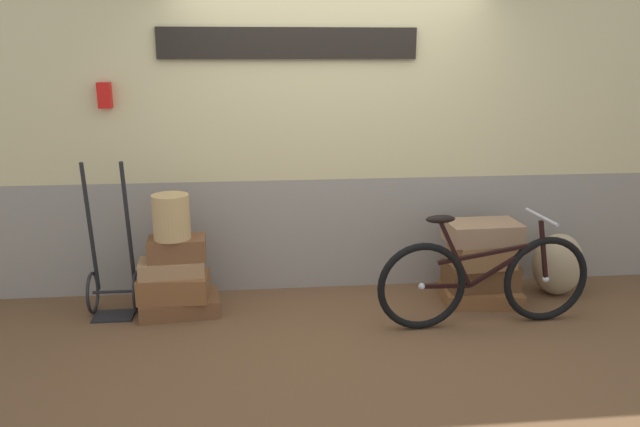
{
  "coord_description": "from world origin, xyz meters",
  "views": [
    {
      "loc": [
        -0.63,
        -4.3,
        2.02
      ],
      "look_at": [
        -0.16,
        0.2,
        0.82
      ],
      "focal_mm": 34.52,
      "sensor_mm": 36.0,
      "label": 1
    }
  ],
  "objects_px": {
    "suitcase_1": "(174,287)",
    "suitcase_4": "(480,294)",
    "wicker_basket": "(171,217)",
    "burlap_sack": "(558,264)",
    "suitcase_3": "(177,248)",
    "suitcase_6": "(482,254)",
    "suitcase_2": "(172,267)",
    "suitcase_0": "(180,305)",
    "suitcase_5": "(480,275)",
    "suitcase_7": "(483,232)",
    "bicycle": "(484,280)",
    "luggage_trolley": "(114,280)"
  },
  "relations": [
    {
      "from": "suitcase_1",
      "to": "luggage_trolley",
      "type": "relative_size",
      "value": 0.43
    },
    {
      "from": "suitcase_0",
      "to": "suitcase_5",
      "type": "height_order",
      "value": "suitcase_5"
    },
    {
      "from": "suitcase_5",
      "to": "burlap_sack",
      "type": "height_order",
      "value": "burlap_sack"
    },
    {
      "from": "suitcase_2",
      "to": "burlap_sack",
      "type": "height_order",
      "value": "burlap_sack"
    },
    {
      "from": "suitcase_1",
      "to": "suitcase_5",
      "type": "bearing_deg",
      "value": 2.98
    },
    {
      "from": "suitcase_1",
      "to": "suitcase_7",
      "type": "relative_size",
      "value": 0.92
    },
    {
      "from": "suitcase_3",
      "to": "burlap_sack",
      "type": "relative_size",
      "value": 0.82
    },
    {
      "from": "suitcase_0",
      "to": "luggage_trolley",
      "type": "distance_m",
      "value": 0.55
    },
    {
      "from": "suitcase_4",
      "to": "suitcase_7",
      "type": "distance_m",
      "value": 0.54
    },
    {
      "from": "wicker_basket",
      "to": "burlap_sack",
      "type": "bearing_deg",
      "value": 1.54
    },
    {
      "from": "suitcase_2",
      "to": "suitcase_6",
      "type": "bearing_deg",
      "value": -5.68
    },
    {
      "from": "suitcase_7",
      "to": "burlap_sack",
      "type": "xyz_separation_m",
      "value": [
        0.72,
        0.1,
        -0.34
      ]
    },
    {
      "from": "suitcase_2",
      "to": "suitcase_3",
      "type": "bearing_deg",
      "value": 10.9
    },
    {
      "from": "suitcase_2",
      "to": "suitcase_4",
      "type": "distance_m",
      "value": 2.52
    },
    {
      "from": "suitcase_1",
      "to": "bicycle",
      "type": "height_order",
      "value": "bicycle"
    },
    {
      "from": "suitcase_2",
      "to": "suitcase_3",
      "type": "relative_size",
      "value": 1.14
    },
    {
      "from": "suitcase_5",
      "to": "wicker_basket",
      "type": "bearing_deg",
      "value": 179.66
    },
    {
      "from": "wicker_basket",
      "to": "burlap_sack",
      "type": "xyz_separation_m",
      "value": [
        3.18,
        0.09,
        -0.53
      ]
    },
    {
      "from": "suitcase_4",
      "to": "suitcase_2",
      "type": "bearing_deg",
      "value": -174.64
    },
    {
      "from": "suitcase_0",
      "to": "suitcase_7",
      "type": "height_order",
      "value": "suitcase_7"
    },
    {
      "from": "suitcase_5",
      "to": "luggage_trolley",
      "type": "xyz_separation_m",
      "value": [
        -2.97,
        0.06,
        0.05
      ]
    },
    {
      "from": "suitcase_0",
      "to": "suitcase_3",
      "type": "xyz_separation_m",
      "value": [
        0.01,
        -0.0,
        0.47
      ]
    },
    {
      "from": "suitcase_1",
      "to": "suitcase_4",
      "type": "height_order",
      "value": "suitcase_1"
    },
    {
      "from": "suitcase_4",
      "to": "suitcase_5",
      "type": "xyz_separation_m",
      "value": [
        0.0,
        0.03,
        0.16
      ]
    },
    {
      "from": "burlap_sack",
      "to": "luggage_trolley",
      "type": "bearing_deg",
      "value": -179.98
    },
    {
      "from": "suitcase_2",
      "to": "wicker_basket",
      "type": "distance_m",
      "value": 0.41
    },
    {
      "from": "suitcase_4",
      "to": "luggage_trolley",
      "type": "height_order",
      "value": "luggage_trolley"
    },
    {
      "from": "suitcase_4",
      "to": "suitcase_6",
      "type": "height_order",
      "value": "suitcase_6"
    },
    {
      "from": "suitcase_1",
      "to": "suitcase_4",
      "type": "xyz_separation_m",
      "value": [
        2.49,
        0.01,
        -0.17
      ]
    },
    {
      "from": "bicycle",
      "to": "wicker_basket",
      "type": "bearing_deg",
      "value": 169.37
    },
    {
      "from": "bicycle",
      "to": "suitcase_6",
      "type": "bearing_deg",
      "value": 72.6
    },
    {
      "from": "suitcase_6",
      "to": "wicker_basket",
      "type": "distance_m",
      "value": 2.49
    },
    {
      "from": "suitcase_3",
      "to": "suitcase_6",
      "type": "height_order",
      "value": "suitcase_3"
    },
    {
      "from": "suitcase_7",
      "to": "wicker_basket",
      "type": "distance_m",
      "value": 2.47
    },
    {
      "from": "suitcase_5",
      "to": "suitcase_7",
      "type": "relative_size",
      "value": 0.99
    },
    {
      "from": "suitcase_2",
      "to": "suitcase_7",
      "type": "distance_m",
      "value": 2.49
    },
    {
      "from": "suitcase_0",
      "to": "suitcase_4",
      "type": "xyz_separation_m",
      "value": [
        2.46,
        -0.02,
        -0.01
      ]
    },
    {
      "from": "suitcase_4",
      "to": "suitcase_7",
      "type": "bearing_deg",
      "value": -151.93
    },
    {
      "from": "suitcase_3",
      "to": "suitcase_5",
      "type": "bearing_deg",
      "value": -2.93
    },
    {
      "from": "suitcase_5",
      "to": "suitcase_3",
      "type": "bearing_deg",
      "value": 179.26
    },
    {
      "from": "suitcase_2",
      "to": "suitcase_7",
      "type": "bearing_deg",
      "value": -5.43
    },
    {
      "from": "suitcase_4",
      "to": "bicycle",
      "type": "height_order",
      "value": "bicycle"
    },
    {
      "from": "suitcase_0",
      "to": "luggage_trolley",
      "type": "height_order",
      "value": "luggage_trolley"
    },
    {
      "from": "suitcase_1",
      "to": "suitcase_6",
      "type": "relative_size",
      "value": 1.09
    },
    {
      "from": "suitcase_0",
      "to": "suitcase_6",
      "type": "relative_size",
      "value": 1.26
    },
    {
      "from": "suitcase_1",
      "to": "suitcase_2",
      "type": "height_order",
      "value": "suitcase_2"
    },
    {
      "from": "suitcase_0",
      "to": "suitcase_2",
      "type": "height_order",
      "value": "suitcase_2"
    },
    {
      "from": "suitcase_2",
      "to": "suitcase_4",
      "type": "xyz_separation_m",
      "value": [
        2.5,
        -0.01,
        -0.33
      ]
    },
    {
      "from": "suitcase_3",
      "to": "luggage_trolley",
      "type": "xyz_separation_m",
      "value": [
        -0.51,
        0.07,
        -0.27
      ]
    },
    {
      "from": "burlap_sack",
      "to": "suitcase_5",
      "type": "bearing_deg",
      "value": -175.09
    }
  ]
}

